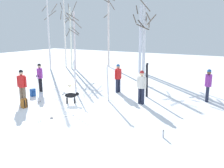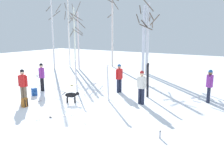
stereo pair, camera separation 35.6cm
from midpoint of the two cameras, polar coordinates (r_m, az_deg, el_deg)
name	(u,v)px [view 1 (the left image)]	position (r m, az deg, el deg)	size (l,w,h in m)	color
ground_plane	(79,112)	(11.23, -8.73, -6.50)	(60.00, 60.00, 0.00)	white
person_0	(118,76)	(14.31, 0.74, 1.84)	(0.34, 0.50, 1.72)	#1E2338
person_1	(40,76)	(15.24, -17.39, 1.92)	(0.49, 0.34, 1.72)	black
person_2	(208,83)	(13.30, 21.14, 0.17)	(0.34, 0.52, 1.72)	#1E2338
person_3	(142,85)	(12.07, 6.18, -0.24)	(0.52, 0.34, 1.72)	#1E2338
person_4	(22,84)	(13.13, -21.31, 0.00)	(0.49, 0.34, 1.72)	#72604C
dog	(72,96)	(12.49, -10.38, -2.75)	(0.76, 0.56, 0.57)	black
ski_pair_planted_0	(147,80)	(13.42, 7.51, 0.89)	(0.17, 0.03, 1.92)	black
ski_pair_planted_1	(75,76)	(14.42, -9.48, 1.78)	(0.03, 0.25, 1.99)	white
ski_pair_planted_2	(108,83)	(12.49, -1.84, 0.18)	(0.02, 0.27, 1.94)	white
ski_pair_lying_0	(52,118)	(10.67, -14.88, -7.74)	(1.26, 1.69, 0.05)	white
ski_pair_lying_1	(69,86)	(16.39, -10.78, -0.48)	(0.18, 1.65, 0.05)	yellow
ski_poles_0	(38,88)	(12.79, -17.87, -0.98)	(0.07, 0.23, 1.46)	#B2B2BC
backpack_0	(33,92)	(14.39, -18.93, -1.92)	(0.32, 0.29, 0.44)	#1E4C99
backpack_1	(24,103)	(12.41, -20.91, -4.32)	(0.30, 0.27, 0.44)	#99591E
water_bottle_0	(163,134)	(8.64, 10.90, -11.58)	(0.07, 0.07, 0.28)	silver
birch_tree_0	(49,27)	(23.63, -15.23, 12.98)	(1.71, 1.25, 7.84)	silver
birch_tree_1	(65,32)	(24.81, -11.53, 11.98)	(1.15, 1.14, 6.75)	white
birch_tree_2	(71,36)	(23.66, -10.17, 11.04)	(1.42, 1.43, 6.29)	white
birch_tree_3	(74,40)	(23.38, -9.32, 10.29)	(1.38, 1.13, 5.40)	silver
birch_tree_4	(108,26)	(24.82, -1.26, 13.69)	(1.40, 1.37, 7.94)	silver
birch_tree_5	(140,38)	(20.88, 6.25, 10.84)	(1.57, 1.44, 6.12)	silver
birch_tree_6	(144,37)	(20.96, 7.21, 10.91)	(1.49, 1.60, 5.90)	silver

